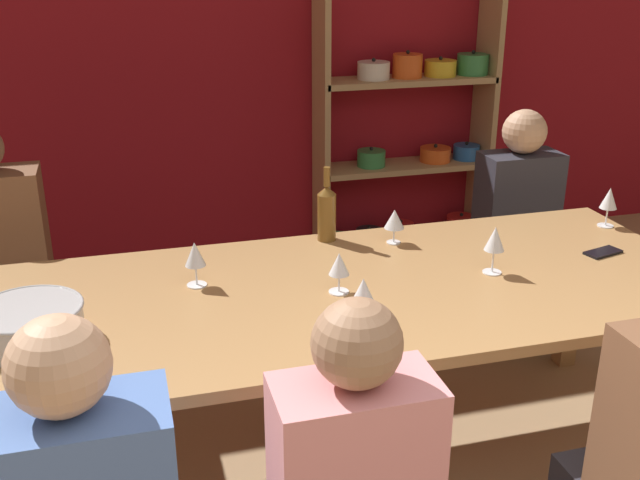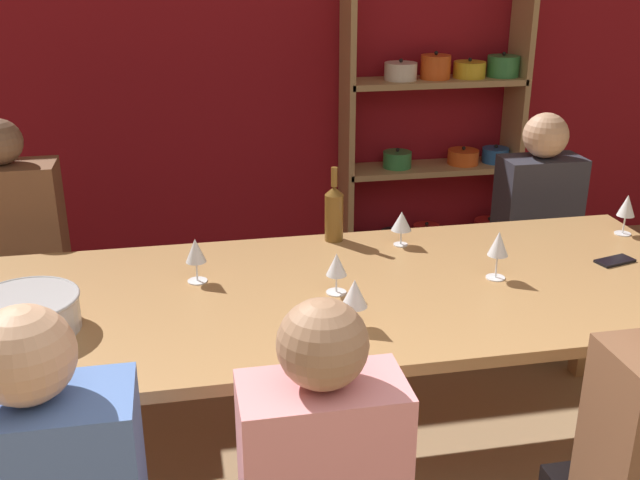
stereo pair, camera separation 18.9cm
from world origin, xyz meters
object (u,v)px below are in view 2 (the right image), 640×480
Objects in this scene: wine_glass_red_c at (337,266)px; cell_phone at (615,261)px; wine_glass_red_d at (196,252)px; wine_glass_red_a at (354,295)px; dining_table at (325,308)px; person_far_b at (23,291)px; shelf_unit at (435,151)px; wine_glass_empty_a at (627,207)px; wine_glass_white_a at (498,245)px; wine_bottle_green at (334,212)px; person_far_a at (532,257)px; wine_glass_red_b at (402,222)px; mixing_bowl at (27,313)px.

wine_glass_red_c reaches higher than cell_phone.
wine_glass_red_a is at bearing -43.00° from wine_glass_red_d.
dining_table is 1.52m from person_far_b.
cell_phone is at bearing -89.79° from shelf_unit.
wine_glass_red_d is (-1.56, -1.90, 0.20)m from shelf_unit.
wine_glass_red_a reaches higher than dining_table.
dining_table is at bearing -167.18° from wine_glass_empty_a.
wine_glass_empty_a reaches higher than wine_glass_red_a.
wine_glass_red_c is at bearing -178.92° from wine_glass_white_a.
wine_bottle_green is 0.27× the size of person_far_a.
wine_glass_white_a is at bearing -174.13° from cell_phone.
dining_table is 0.52m from wine_bottle_green.
wine_glass_red_a is at bearing -155.77° from wine_glass_empty_a.
wine_bottle_green is at bearing 157.25° from wine_glass_red_b.
dining_table is 1.37m from wine_glass_empty_a.
wine_glass_red_c is (-0.00, 0.25, -0.01)m from wine_glass_red_a.
wine_bottle_green is 0.27m from wine_glass_red_b.
wine_bottle_green is at bearing 27.78° from mixing_bowl.
wine_bottle_green is 2.09× the size of wine_glass_red_c.
wine_glass_empty_a is 1.16× the size of wine_glass_red_c.
wine_glass_white_a is 0.77m from wine_glass_empty_a.
shelf_unit reaches higher than dining_table.
wine_glass_red_b is 0.84m from wine_glass_red_d.
wine_glass_red_b is at bearing -113.61° from shelf_unit.
person_far_a is (1.20, 1.16, -0.44)m from wine_glass_red_a.
wine_glass_red_c is 0.90× the size of cell_phone.
wine_glass_red_d is 1.15m from person_far_b.
shelf_unit is 11.58× the size of wine_glass_red_b.
shelf_unit is 3.02m from mixing_bowl.
wine_bottle_green reaches higher than wine_glass_red_c.
dining_table is 17.20× the size of cell_phone.
person_far_b is at bearing 160.91° from wine_glass_red_b.
mixing_bowl is 0.60m from wine_glass_red_d.
wine_glass_red_d is (-0.47, 0.44, 0.00)m from wine_glass_red_a.
dining_table is 17.08× the size of wine_glass_red_d.
wine_glass_red_d is 0.13× the size of person_far_b.
wine_glass_empty_a is 0.14× the size of person_far_b.
dining_table is at bearing 142.89° from person_far_b.
person_far_a is (1.67, 0.72, -0.45)m from wine_glass_red_d.
wine_glass_white_a is at bearing -9.44° from wine_glass_red_d.
wine_bottle_green is 1.27m from person_far_a.
person_far_a reaches higher than wine_glass_white_a.
wine_glass_red_b is at bearing 13.77° from wine_glass_red_d.
mixing_bowl is at bearing -175.99° from cell_phone.
person_far_b reaches higher than cell_phone.
shelf_unit is at bearing 58.01° from wine_bottle_green.
cell_phone is (1.10, 0.06, -0.10)m from wine_glass_red_c.
person_far_b is at bearing 161.63° from wine_bottle_green.
mixing_bowl is 1.11m from person_far_b.
shelf_unit is 10.00× the size of wine_glass_red_d.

